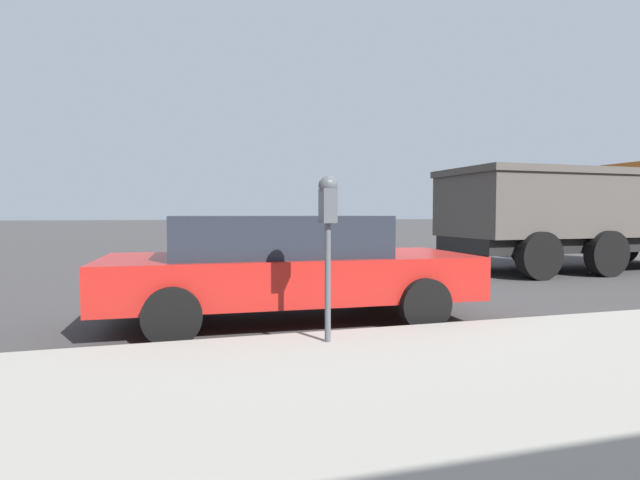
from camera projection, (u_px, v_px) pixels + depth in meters
The scene contains 5 objects.
ground_plane at pixel (304, 306), 7.67m from camera, with size 220.00×220.00×0.00m, color #3D3A3A.
sidewalk at pixel (539, 464), 2.70m from camera, with size 5.96×56.00×0.14m, color #99968C.
parking_meter at pixel (328, 215), 4.94m from camera, with size 0.21×0.19×1.66m.
car_red at pixel (286, 264), 6.62m from camera, with size 2.29×4.83×1.39m.
dump_truck at pixel (589, 210), 12.60m from camera, with size 2.99×7.56×2.78m.
Camera 1 is at (-7.38, 1.86, 1.42)m, focal length 28.00 mm.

